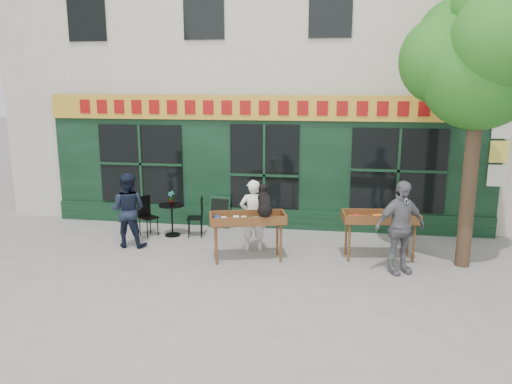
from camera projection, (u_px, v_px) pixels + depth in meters
ground at (248, 259)px, 10.38m from camera, size 80.00×80.00×0.00m
building at (282, 36)px, 15.08m from camera, size 14.00×7.26×10.00m
street_tree at (483, 53)px, 9.17m from camera, size 3.05×2.90×5.60m
book_cart_center at (248, 221)px, 10.14m from camera, size 1.61×1.01×0.99m
dog at (264, 200)px, 9.93m from camera, size 0.49×0.67×0.60m
woman at (253, 215)px, 10.77m from camera, size 0.65×0.51×1.56m
book_cart_right at (380, 220)px, 10.22m from camera, size 1.57×0.81×0.99m
man_right at (400, 227)px, 9.44m from camera, size 1.14×0.88×1.80m
bistro_table at (172, 214)px, 11.84m from camera, size 0.60×0.60×0.76m
bistro_chair_left at (146, 212)px, 11.88m from camera, size 0.50×0.50×0.95m
bistro_chair_right at (199, 213)px, 11.80m from camera, size 0.43×0.43×0.95m
potted_plant at (171, 198)px, 11.76m from camera, size 0.20×0.17×0.33m
man_left at (128, 210)px, 11.02m from camera, size 0.83×0.65×1.66m
chalkboard at (219, 212)px, 12.58m from camera, size 0.58×0.27×0.79m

